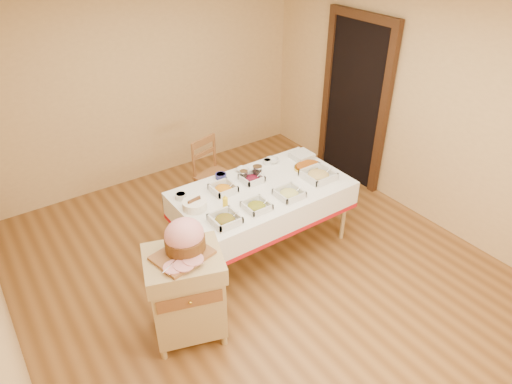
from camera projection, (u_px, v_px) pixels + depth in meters
room_shell at (255, 161)px, 4.11m from camera, size 5.00×5.00×5.00m
doorway at (355, 100)px, 5.90m from camera, size 0.09×1.10×2.20m
dining_table at (262, 200)px, 4.84m from camera, size 1.82×1.02×0.76m
butcher_cart at (186, 291)px, 3.84m from camera, size 0.76×0.70×0.89m
dining_chair at (213, 174)px, 5.55m from camera, size 0.50×0.48×0.92m
ham_on_board at (184, 239)px, 3.61m from camera, size 0.46×0.44×0.30m
serving_dish_a at (225, 219)px, 4.22m from camera, size 0.26×0.25×0.11m
serving_dish_b at (257, 206)px, 4.41m from camera, size 0.24×0.24×0.10m
serving_dish_c at (289, 193)px, 4.59m from camera, size 0.25×0.25×0.10m
serving_dish_d at (318, 175)px, 4.89m from camera, size 0.31×0.31×0.12m
serving_dish_e at (223, 189)px, 4.67m from camera, size 0.25×0.24×0.11m
serving_dish_f at (252, 178)px, 4.84m from camera, size 0.23×0.22×0.10m
small_bowl_left at (181, 196)px, 4.56m from camera, size 0.12×0.12×0.05m
small_bowl_mid at (221, 176)px, 4.90m from camera, size 0.12×0.12×0.05m
small_bowl_right at (267, 161)px, 5.17m from camera, size 0.10×0.10×0.05m
bowl_white_imported at (243, 170)px, 5.03m from camera, size 0.18×0.18×0.03m
bowl_small_imported at (272, 160)px, 5.20m from camera, size 0.18×0.18×0.05m
preserve_jar_left at (244, 176)px, 4.85m from camera, size 0.09×0.09×0.11m
preserve_jar_right at (257, 172)px, 4.90m from camera, size 0.10×0.10×0.13m
mustard_bottle at (225, 203)px, 4.38m from camera, size 0.05×0.05×0.16m
bread_basket at (195, 205)px, 4.40m from camera, size 0.24×0.24×0.10m
plate_stack at (302, 156)px, 5.27m from camera, size 0.23×0.23×0.07m
brass_platter at (307, 166)px, 5.10m from camera, size 0.33×0.23×0.04m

